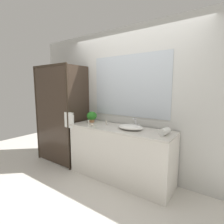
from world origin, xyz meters
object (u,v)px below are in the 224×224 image
Objects in this scene: sink_basin at (130,127)px; faucet at (135,124)px; rolled_towel_near_edge at (165,131)px; amenity_bottle_lotion at (88,122)px; soap_dish at (92,125)px; potted_plant at (92,116)px; amenity_bottle_conditioner at (106,123)px.

faucet is (0.00, 0.17, 0.01)m from sink_basin.
sink_basin is 2.49× the size of faucet.
faucet is 0.85× the size of rolled_towel_near_edge.
amenity_bottle_lotion is at bearing -177.38° from rolled_towel_near_edge.
soap_dish is 1.22m from rolled_towel_near_edge.
amenity_bottle_lotion is (0.05, -0.15, -0.08)m from potted_plant.
potted_plant is (-0.89, -0.09, 0.06)m from faucet.
rolled_towel_near_edge is (1.44, -0.09, -0.07)m from potted_plant.
faucet reaches higher than amenity_bottle_lotion.
amenity_bottle_conditioner is (0.33, 0.11, 0.00)m from amenity_bottle_lotion.
amenity_bottle_lotion is at bearing -162.24° from amenity_bottle_conditioner.
amenity_bottle_lotion is at bearing -164.03° from faucet.
soap_dish is 0.21m from amenity_bottle_lotion.
sink_basin is 0.55m from rolled_towel_near_edge.
rolled_towel_near_edge reaches higher than sink_basin.
potted_plant reaches higher than soap_dish.
sink_basin is 0.90m from potted_plant.
sink_basin is at bearing 4.66° from amenity_bottle_lotion.
amenity_bottle_conditioner is at bearing 17.76° from amenity_bottle_lotion.
potted_plant reaches higher than sink_basin.
sink_basin is 0.84m from amenity_bottle_lotion.
soap_dish is at bearing -31.68° from amenity_bottle_lotion.
potted_plant is 2.16× the size of amenity_bottle_conditioner.
faucet is 0.87m from amenity_bottle_lotion.
amenity_bottle_lotion is at bearing -175.34° from sink_basin.
soap_dish is at bearing -151.83° from faucet.
rolled_towel_near_edge reaches higher than soap_dish.
faucet is at bearing 15.97° from amenity_bottle_lotion.
amenity_bottle_conditioner is 0.48× the size of rolled_towel_near_edge.
sink_basin is at bearing -5.47° from potted_plant.
rolled_towel_near_edge is (1.21, 0.17, 0.03)m from soap_dish.
potted_plant is 0.18m from amenity_bottle_lotion.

